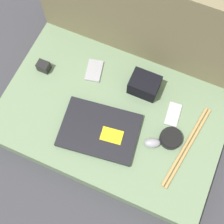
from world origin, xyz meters
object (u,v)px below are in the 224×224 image
(laptop, at_px, (100,130))
(phone_silver, at_px, (173,114))
(camera_pouch, at_px, (144,85))
(speaker_puck, at_px, (171,138))
(charger_brick, at_px, (44,66))
(computer_mouse, at_px, (152,143))
(phone_black, at_px, (94,70))

(laptop, bearing_deg, phone_silver, 29.16)
(camera_pouch, bearing_deg, laptop, -110.68)
(speaker_puck, distance_m, phone_silver, 0.11)
(camera_pouch, xyz_separation_m, charger_brick, (-0.45, -0.09, -0.02))
(computer_mouse, relative_size, phone_black, 0.66)
(laptop, distance_m, phone_black, 0.29)
(laptop, height_order, computer_mouse, computer_mouse)
(laptop, xyz_separation_m, speaker_puck, (0.29, 0.09, 0.00))
(laptop, distance_m, charger_brick, 0.40)
(phone_black, xyz_separation_m, charger_brick, (-0.21, -0.08, 0.02))
(speaker_puck, distance_m, charger_brick, 0.65)
(phone_silver, bearing_deg, charger_brick, 177.15)
(camera_pouch, bearing_deg, phone_silver, -21.49)
(computer_mouse, bearing_deg, laptop, 164.64)
(phone_silver, height_order, charger_brick, charger_brick)
(computer_mouse, xyz_separation_m, camera_pouch, (-0.13, 0.22, 0.03))
(speaker_puck, xyz_separation_m, charger_brick, (-0.64, 0.08, 0.01))
(laptop, relative_size, computer_mouse, 4.42)
(phone_black, bearing_deg, computer_mouse, -43.66)
(speaker_puck, distance_m, phone_black, 0.46)
(charger_brick, bearing_deg, speaker_puck, -7.51)
(camera_pouch, bearing_deg, charger_brick, -169.13)
(laptop, height_order, phone_black, laptop)
(camera_pouch, height_order, charger_brick, camera_pouch)
(laptop, height_order, camera_pouch, camera_pouch)
(phone_black, bearing_deg, laptop, -73.58)
(phone_black, bearing_deg, phone_silver, -21.26)
(phone_silver, relative_size, camera_pouch, 0.88)
(phone_silver, relative_size, charger_brick, 2.09)
(computer_mouse, xyz_separation_m, charger_brick, (-0.58, 0.14, 0.01))
(phone_silver, bearing_deg, camera_pouch, 153.48)
(phone_black, bearing_deg, charger_brick, -171.95)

